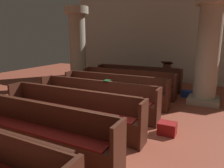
% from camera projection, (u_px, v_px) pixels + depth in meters
% --- Properties ---
extents(ground_plane, '(19.20, 19.20, 0.00)m').
position_uv_depth(ground_plane, '(111.00, 130.00, 4.78)').
color(ground_plane, '#9E4733').
extents(back_wall, '(10.00, 0.16, 4.50)m').
position_uv_depth(back_wall, '(170.00, 34.00, 9.59)').
color(back_wall, beige).
rests_on(back_wall, ground).
extents(pew_row_0, '(3.52, 0.47, 0.92)m').
position_uv_depth(pew_row_0, '(137.00, 77.00, 8.57)').
color(pew_row_0, '#4C2316').
rests_on(pew_row_0, ground).
extents(pew_row_1, '(3.52, 0.46, 0.92)m').
position_uv_depth(pew_row_1, '(127.00, 82.00, 7.61)').
color(pew_row_1, '#4C2316').
rests_on(pew_row_1, ground).
extents(pew_row_2, '(3.52, 0.46, 0.92)m').
position_uv_depth(pew_row_2, '(114.00, 88.00, 6.64)').
color(pew_row_2, '#4C2316').
rests_on(pew_row_2, ground).
extents(pew_row_3, '(3.52, 0.46, 0.92)m').
position_uv_depth(pew_row_3, '(96.00, 97.00, 5.67)').
color(pew_row_3, '#4C2316').
rests_on(pew_row_3, ground).
extents(pew_row_4, '(3.52, 0.46, 0.92)m').
position_uv_depth(pew_row_4, '(70.00, 109.00, 4.71)').
color(pew_row_4, '#4C2316').
rests_on(pew_row_4, ground).
extents(pew_row_5, '(3.52, 0.47, 0.92)m').
position_uv_depth(pew_row_5, '(32.00, 127.00, 3.74)').
color(pew_row_5, '#4C2316').
rests_on(pew_row_5, ground).
extents(pillar_aisle_side, '(1.00, 1.00, 3.33)m').
position_uv_depth(pillar_aisle_side, '(208.00, 49.00, 6.40)').
color(pillar_aisle_side, '#9F967E').
rests_on(pillar_aisle_side, ground).
extents(pillar_far_side, '(1.00, 1.00, 3.33)m').
position_uv_depth(pillar_far_side, '(78.00, 46.00, 8.91)').
color(pillar_far_side, '#9F967E').
rests_on(pillar_far_side, ground).
extents(lectern, '(0.48, 0.45, 1.08)m').
position_uv_depth(lectern, '(166.00, 75.00, 9.18)').
color(lectern, '#492215').
rests_on(lectern, ground).
extents(hymn_book, '(0.16, 0.20, 0.03)m').
position_uv_depth(hymn_book, '(107.00, 81.00, 5.64)').
color(hymn_book, '#194723').
rests_on(hymn_book, pew_row_3).
extents(kneeler_box_blue, '(0.43, 0.27, 0.23)m').
position_uv_depth(kneeler_box_blue, '(188.00, 94.00, 7.40)').
color(kneeler_box_blue, navy).
rests_on(kneeler_box_blue, ground).
extents(kneeler_box_red, '(0.38, 0.31, 0.27)m').
position_uv_depth(kneeler_box_red, '(167.00, 128.00, 4.53)').
color(kneeler_box_red, maroon).
rests_on(kneeler_box_red, ground).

